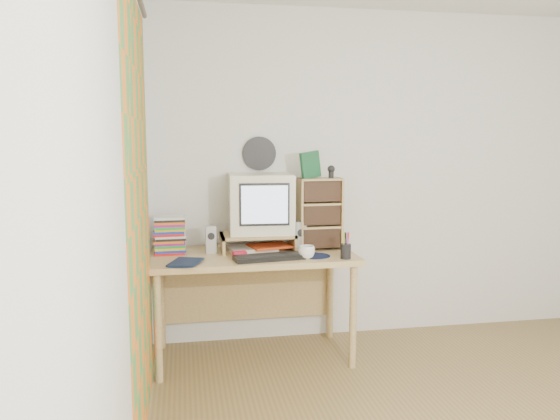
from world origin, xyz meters
name	(u,v)px	position (x,y,z in m)	size (l,w,h in m)	color
back_wall	(377,176)	(0.00, 1.75, 1.25)	(3.50, 3.50, 0.00)	silver
left_wall	(120,210)	(-1.75, 0.00, 1.25)	(3.50, 3.50, 0.00)	silver
curtain	(140,217)	(-1.71, 0.48, 1.15)	(2.20, 2.20, 0.00)	orange
wall_disc	(259,153)	(-0.93, 1.73, 1.43)	(0.25, 0.25, 0.02)	black
desk	(251,270)	(-1.03, 1.44, 0.62)	(1.40, 0.70, 0.75)	#DDBC77
monitor_riser	(258,237)	(-0.98, 1.48, 0.84)	(0.52, 0.30, 0.12)	tan
crt_monitor	(261,203)	(-0.95, 1.53, 1.08)	(0.44, 0.44, 0.42)	silver
speaker_left	(211,239)	(-1.31, 1.45, 0.85)	(0.07, 0.07, 0.19)	#A3A3A7
speaker_right	(300,236)	(-0.69, 1.42, 0.85)	(0.08, 0.08, 0.21)	#A3A3A7
keyboard	(269,257)	(-0.95, 1.17, 0.77)	(0.46, 0.15, 0.03)	black
dvd_stack	(169,233)	(-1.59, 1.48, 0.90)	(0.21, 0.15, 0.29)	brown
cd_rack	(319,214)	(-0.54, 1.45, 1.01)	(0.31, 0.16, 0.51)	tan
mug	(307,252)	(-0.70, 1.16, 0.79)	(0.11, 0.11, 0.09)	white
diary	(172,260)	(-1.57, 1.17, 0.77)	(0.22, 0.16, 0.04)	#101D3D
mousepad	(315,256)	(-0.62, 1.22, 0.75)	(0.21, 0.21, 0.00)	#101836
pen_cup	(346,249)	(-0.44, 1.11, 0.82)	(0.07, 0.07, 0.14)	black
papers	(258,247)	(-0.98, 1.48, 0.77)	(0.33, 0.24, 0.04)	silver
red_box	(240,255)	(-1.13, 1.25, 0.77)	(0.09, 0.06, 0.04)	red
game_box	(310,165)	(-0.61, 1.45, 1.36)	(0.15, 0.03, 0.19)	#16502D
webcam	(331,172)	(-0.46, 1.43, 1.31)	(0.05, 0.05, 0.09)	black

